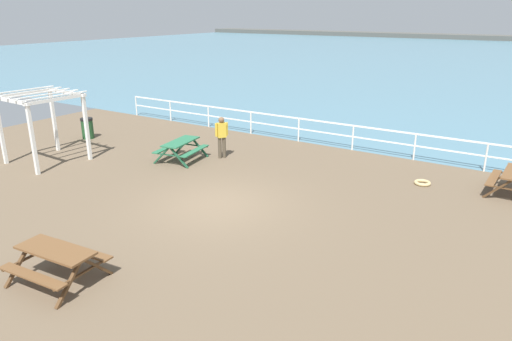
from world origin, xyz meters
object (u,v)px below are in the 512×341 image
Objects in this scene: litter_bin at (87,128)px; picnic_table_near_left at (56,257)px; visitor at (222,135)px; picnic_table_near_right at (181,146)px; lattice_pergola at (41,111)px.

picnic_table_near_left is at bearing -41.34° from litter_bin.
visitor is at bearing 99.88° from picnic_table_near_left.
visitor is at bearing 7.46° from litter_bin.
picnic_table_near_right is 1.22× the size of visitor.
litter_bin reaches higher than picnic_table_near_right.
litter_bin is (-1.56, 3.12, -1.52)m from lattice_pergola.
picnic_table_near_right is 5.82m from litter_bin.
visitor is 1.75× the size of litter_bin.
litter_bin is at bearing -137.11° from visitor.
picnic_table_near_right is (-3.54, 8.04, 0.00)m from picnic_table_near_left.
lattice_pergola is 3.80m from litter_bin.
picnic_table_near_left is 1.15× the size of visitor.
litter_bin is at bearing 133.99° from picnic_table_near_left.
lattice_pergola is 2.84× the size of litter_bin.
picnic_table_near_left is 8.79m from picnic_table_near_right.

